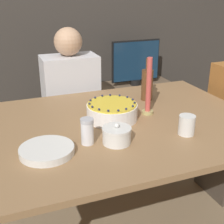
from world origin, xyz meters
TOP-DOWN VIEW (x-y plane):
  - wall_behind at (0.00, 1.40)m, footprint 8.00×0.05m
  - dining_table at (0.00, 0.00)m, footprint 1.49×1.10m
  - cake at (-0.03, 0.05)m, footprint 0.28×0.28m
  - sugar_bowl at (-0.11, -0.22)m, footprint 0.14×0.14m
  - sugar_shaker at (-0.24, -0.17)m, footprint 0.06×0.06m
  - plate_stack at (-0.43, -0.20)m, footprint 0.24×0.24m
  - candle at (0.19, 0.05)m, footprint 0.06×0.06m
  - bottle at (0.29, 0.26)m, footprint 0.07×0.07m
  - cup at (0.24, -0.25)m, footprint 0.08×0.08m
  - person_man_blue_shirt at (-0.09, 0.75)m, footprint 0.40×0.34m
  - side_cabinet at (0.63, 1.15)m, footprint 0.74×0.42m
  - tv_monitor at (0.63, 1.15)m, footprint 0.47×0.10m

SIDE VIEW (x-z plane):
  - side_cabinet at x=0.63m, z-range 0.00..0.58m
  - person_man_blue_shirt at x=-0.09m, z-range -0.08..1.11m
  - dining_table at x=0.00m, z-range 0.28..1.06m
  - plate_stack at x=-0.43m, z-range 0.77..0.81m
  - tv_monitor at x=0.63m, z-range 0.59..1.01m
  - sugar_bowl at x=-0.11m, z-range 0.76..0.86m
  - cake at x=-0.03m, z-range 0.77..0.87m
  - cup at x=0.24m, z-range 0.77..0.87m
  - sugar_shaker at x=-0.24m, z-range 0.78..0.90m
  - bottle at x=0.29m, z-range 0.74..1.01m
  - candle at x=0.19m, z-range 0.75..1.07m
  - wall_behind at x=0.00m, z-range 0.00..2.60m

